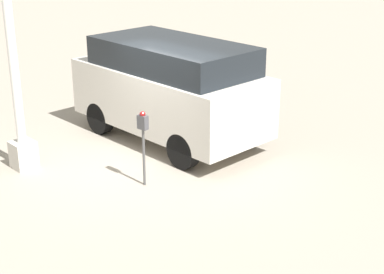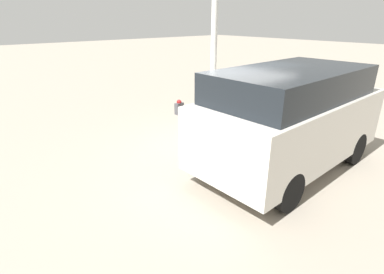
{
  "view_description": "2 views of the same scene",
  "coord_description": "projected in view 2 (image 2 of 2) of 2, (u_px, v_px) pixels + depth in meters",
  "views": [
    {
      "loc": [
        -8.72,
        6.66,
        4.76
      ],
      "look_at": [
        -1.24,
        -0.26,
        0.89
      ],
      "focal_mm": 55.0,
      "sensor_mm": 36.0,
      "label": 1
    },
    {
      "loc": [
        -4.79,
        -4.67,
        3.16
      ],
      "look_at": [
        -1.0,
        -0.2,
        0.82
      ],
      "focal_mm": 28.0,
      "sensor_mm": 36.0,
      "label": 2
    }
  ],
  "objects": [
    {
      "name": "parking_meter_near",
      "position": [
        179.0,
        116.0,
        6.86
      ],
      "size": [
        0.21,
        0.13,
        1.45
      ],
      "rotation": [
        0.0,
        0.0,
        0.11
      ],
      "color": "#4C4C4C",
      "rests_on": "ground"
    },
    {
      "name": "parking_meter_far",
      "position": [
        311.0,
        85.0,
        10.63
      ],
      "size": [
        0.21,
        0.13,
        1.3
      ],
      "rotation": [
        0.0,
        0.0,
        0.11
      ],
      "color": "#4C4C4C",
      "rests_on": "ground"
    },
    {
      "name": "ground_plane",
      "position": [
        218.0,
        156.0,
        7.36
      ],
      "size": [
        80.0,
        80.0,
        0.0
      ],
      "primitive_type": "plane",
      "color": "gray"
    },
    {
      "name": "lamp_post",
      "position": [
        214.0,
        58.0,
        8.76
      ],
      "size": [
        0.44,
        0.44,
        5.83
      ],
      "color": "beige",
      "rests_on": "ground"
    },
    {
      "name": "parked_van",
      "position": [
        290.0,
        117.0,
        6.34
      ],
      "size": [
        4.55,
        2.14,
        2.23
      ],
      "rotation": [
        0.0,
        0.0,
        0.02
      ],
      "color": "beige",
      "rests_on": "ground"
    }
  ]
}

